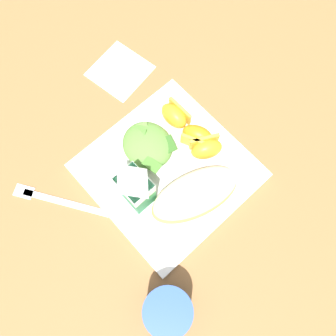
{
  "coord_description": "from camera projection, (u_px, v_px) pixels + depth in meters",
  "views": [
    {
      "loc": [
        -0.15,
        0.14,
        0.64
      ],
      "look_at": [
        0.0,
        0.0,
        0.03
      ],
      "focal_mm": 37.32,
      "sensor_mm": 36.0,
      "label": 1
    }
  ],
  "objects": [
    {
      "name": "ground",
      "position": [
        168.0,
        172.0,
        0.68
      ],
      "size": [
        3.0,
        3.0,
        0.0
      ],
      "primitive_type": "plane",
      "color": "olive"
    },
    {
      "name": "white_plate",
      "position": [
        168.0,
        171.0,
        0.67
      ],
      "size": [
        0.28,
        0.28,
        0.02
      ],
      "primitive_type": "cube",
      "color": "white",
      "rests_on": "ground"
    },
    {
      "name": "cheesy_pizza_bread",
      "position": [
        195.0,
        194.0,
        0.63
      ],
      "size": [
        0.12,
        0.19,
        0.04
      ],
      "color": "tan",
      "rests_on": "white_plate"
    },
    {
      "name": "green_salad_pile",
      "position": [
        148.0,
        145.0,
        0.65
      ],
      "size": [
        0.11,
        0.09,
        0.04
      ],
      "color": "#5B8E3D",
      "rests_on": "white_plate"
    },
    {
      "name": "milk_carton",
      "position": [
        134.0,
        186.0,
        0.59
      ],
      "size": [
        0.06,
        0.04,
        0.11
      ],
      "color": "#2D8451",
      "rests_on": "white_plate"
    },
    {
      "name": "orange_wedge_front",
      "position": [
        206.0,
        148.0,
        0.65
      ],
      "size": [
        0.06,
        0.07,
        0.04
      ],
      "color": "orange",
      "rests_on": "white_plate"
    },
    {
      "name": "orange_wedge_middle",
      "position": [
        197.0,
        136.0,
        0.66
      ],
      "size": [
        0.07,
        0.06,
        0.04
      ],
      "color": "orange",
      "rests_on": "white_plate"
    },
    {
      "name": "orange_wedge_rear",
      "position": [
        175.0,
        115.0,
        0.67
      ],
      "size": [
        0.06,
        0.04,
        0.04
      ],
      "color": "orange",
      "rests_on": "white_plate"
    },
    {
      "name": "paper_napkin",
      "position": [
        120.0,
        71.0,
        0.75
      ],
      "size": [
        0.13,
        0.13,
        0.0
      ],
      "primitive_type": "cube",
      "rotation": [
        0.0,
        0.0,
        0.17
      ],
      "color": "white",
      "rests_on": "ground"
    },
    {
      "name": "metal_fork",
      "position": [
        53.0,
        199.0,
        0.66
      ],
      "size": [
        0.17,
        0.12,
        0.01
      ],
      "color": "silver",
      "rests_on": "ground"
    },
    {
      "name": "drinking_blue_cup",
      "position": [
        168.0,
        310.0,
        0.56
      ],
      "size": [
        0.08,
        0.08,
        0.09
      ],
      "primitive_type": "cylinder",
      "color": "#284CA3",
      "rests_on": "ground"
    }
  ]
}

